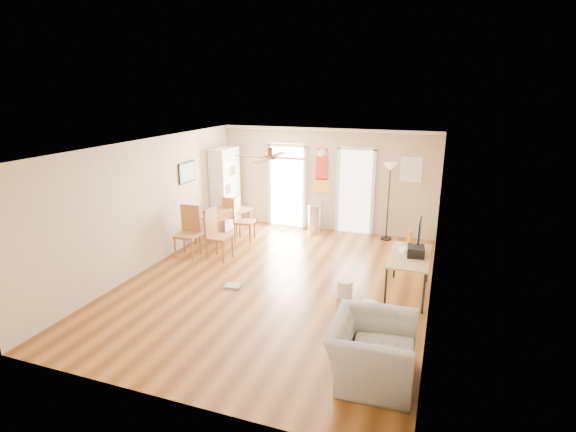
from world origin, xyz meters
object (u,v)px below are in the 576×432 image
at_px(dining_table, 224,225).
at_px(wastebasket_a, 345,289).
at_px(dining_chair_right_b, 219,235).
at_px(computer_desk, 408,275).
at_px(armchair, 373,351).
at_px(wastebasket_b, 368,313).
at_px(bookshelf, 225,188).
at_px(trash_can, 314,219).
at_px(dining_chair_far, 232,214).
at_px(printer, 416,251).
at_px(dining_chair_right_a, 245,219).
at_px(dining_chair_near, 187,232).
at_px(torchiere_lamp, 388,202).

relative_size(dining_table, wastebasket_a, 4.27).
height_order(dining_chair_right_b, computer_desk, dining_chair_right_b).
xyz_separation_m(dining_chair_right_b, armchair, (3.75, -2.99, -0.16)).
bearing_deg(wastebasket_b, bookshelf, 139.70).
relative_size(trash_can, wastebasket_b, 2.11).
relative_size(computer_desk, wastebasket_b, 4.11).
bearing_deg(wastebasket_a, bookshelf, 142.26).
relative_size(bookshelf, dining_table, 1.55).
bearing_deg(dining_chair_far, bookshelf, -54.17).
bearing_deg(printer, wastebasket_b, -120.89).
bearing_deg(bookshelf, dining_chair_right_a, -21.77).
relative_size(dining_chair_far, printer, 2.73).
height_order(bookshelf, dining_chair_near, bookshelf).
bearing_deg(dining_table, wastebasket_b, -35.44).
xyz_separation_m(torchiere_lamp, wastebasket_b, (0.27, -4.14, -0.76)).
bearing_deg(dining_chair_right_b, dining_chair_near, 102.75).
distance_m(dining_table, dining_chair_far, 0.58).
xyz_separation_m(bookshelf, dining_chair_right_b, (0.92, -2.09, -0.49)).
bearing_deg(dining_chair_right_b, dining_table, 27.29).
bearing_deg(dining_chair_right_a, trash_can, -58.02).
bearing_deg(armchair, torchiere_lamp, 3.71).
relative_size(bookshelf, dining_chair_right_a, 1.98).
bearing_deg(armchair, wastebasket_a, 19.23).
height_order(trash_can, computer_desk, computer_desk).
height_order(computer_desk, wastebasket_b, computer_desk).
xyz_separation_m(dining_chair_far, computer_desk, (4.56, -2.19, -0.09)).
bearing_deg(wastebasket_b, wastebasket_a, 125.97).
distance_m(bookshelf, torchiere_lamp, 4.14).
xyz_separation_m(torchiere_lamp, printer, (0.85, -2.90, -0.11)).
xyz_separation_m(dining_chair_far, armchair, (4.35, -4.79, -0.08)).
relative_size(dining_chair_right_a, dining_chair_right_b, 0.96).
bearing_deg(wastebasket_a, dining_chair_near, 168.04).
xyz_separation_m(dining_table, torchiere_lamp, (3.75, 1.28, 0.60)).
relative_size(dining_chair_right_b, dining_chair_near, 0.99).
bearing_deg(printer, trash_can, 127.20).
bearing_deg(bookshelf, torchiere_lamp, 25.65).
xyz_separation_m(dining_chair_far, printer, (4.65, -2.19, 0.37)).
distance_m(dining_chair_right_a, computer_desk, 4.29).
height_order(bookshelf, dining_chair_right_b, bookshelf).
xyz_separation_m(dining_table, trash_can, (1.95, 1.21, 0.02)).
distance_m(dining_table, trash_can, 2.29).
relative_size(dining_table, trash_can, 1.90).
relative_size(printer, armchair, 0.29).
xyz_separation_m(computer_desk, wastebasket_b, (-0.48, -1.24, -0.20)).
relative_size(computer_desk, wastebasket_a, 4.38).
relative_size(dining_chair_right_b, wastebasket_b, 3.26).
xyz_separation_m(dining_chair_right_a, dining_chair_right_b, (0.00, -1.27, 0.02)).
distance_m(bookshelf, computer_desk, 5.51).
bearing_deg(bookshelf, computer_desk, -7.06).
distance_m(torchiere_lamp, printer, 3.02).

